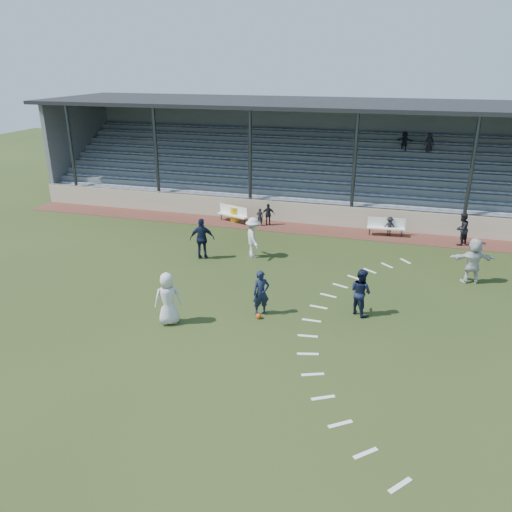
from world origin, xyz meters
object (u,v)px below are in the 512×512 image
(player_navy_lead, at_px, (261,293))
(official, at_px, (462,229))
(football, at_px, (259,316))
(trash_bin, at_px, (235,214))
(bench_right, at_px, (386,225))
(bench_left, at_px, (233,212))
(player_white_lead, at_px, (168,299))

(player_navy_lead, distance_m, official, 12.83)
(football, height_order, official, official)
(trash_bin, bearing_deg, bench_right, -0.93)
(bench_right, xyz_separation_m, player_navy_lead, (-4.10, -10.62, 0.28))
(bench_right, relative_size, official, 1.19)
(player_navy_lead, bearing_deg, bench_right, 37.05)
(player_navy_lead, bearing_deg, football, -119.32)
(bench_left, relative_size, official, 1.19)
(bench_right, relative_size, football, 10.21)
(football, xyz_separation_m, player_white_lead, (-3.04, -1.21, 0.88))
(football, bearing_deg, player_white_lead, -158.32)
(bench_left, bearing_deg, official, 17.22)
(football, bearing_deg, bench_left, 113.06)
(trash_bin, xyz_separation_m, official, (12.47, -0.62, 0.42))
(player_navy_lead, bearing_deg, bench_left, 81.90)
(bench_left, distance_m, trash_bin, 0.20)
(trash_bin, xyz_separation_m, football, (4.63, -11.14, -0.35))
(player_white_lead, bearing_deg, football, 169.03)
(bench_right, distance_m, football, 11.75)
(bench_right, relative_size, player_navy_lead, 1.17)
(football, distance_m, player_white_lead, 3.39)
(bench_left, distance_m, official, 12.54)
(player_white_lead, bearing_deg, bench_left, -114.97)
(bench_right, bearing_deg, football, -116.10)
(football, xyz_separation_m, player_navy_lead, (-0.02, 0.39, 0.77))
(bench_left, height_order, football, bench_left)
(football, height_order, player_white_lead, player_white_lead)
(player_navy_lead, relative_size, official, 1.02)
(trash_bin, distance_m, player_navy_lead, 11.71)
(bench_left, bearing_deg, bench_right, 19.39)
(player_white_lead, bearing_deg, bench_right, -152.91)
(bench_left, relative_size, trash_bin, 2.36)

